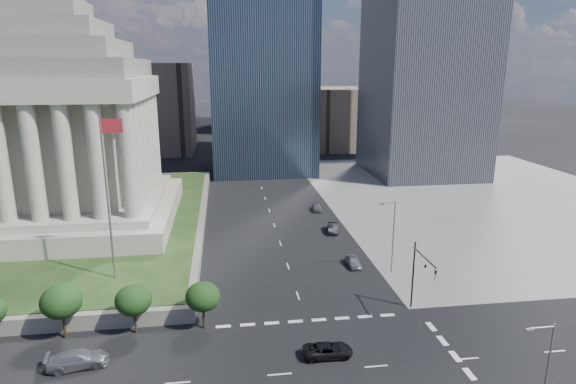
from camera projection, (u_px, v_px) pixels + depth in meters
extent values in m
plane|color=black|center=(254.00, 166.00, 134.93)|extent=(500.00, 500.00, 0.00)
cube|color=slate|center=(482.00, 197.00, 102.51)|extent=(68.00, 90.00, 0.03)
cube|color=#686159|center=(7.00, 226.00, 80.93)|extent=(66.00, 70.00, 1.80)
cube|color=#1D3314|center=(6.00, 221.00, 80.69)|extent=(64.00, 68.00, 0.10)
cylinder|color=slate|center=(107.00, 199.00, 56.20)|extent=(0.24, 0.24, 20.00)
cube|color=maroon|center=(111.00, 126.00, 54.21)|extent=(2.40, 0.05, 1.60)
cube|color=black|center=(261.00, 54.00, 122.83)|extent=(26.00, 26.00, 60.00)
cube|color=brown|center=(341.00, 117.00, 165.32)|extent=(20.00, 30.00, 20.00)
cube|color=brown|center=(155.00, 108.00, 156.29)|extent=(24.00, 30.00, 28.00)
cylinder|color=black|center=(413.00, 275.00, 54.50)|extent=(0.18, 0.18, 8.00)
cylinder|color=black|center=(425.00, 258.00, 51.05)|extent=(0.14, 5.50, 0.14)
cube|color=black|center=(435.00, 275.00, 48.62)|extent=(0.30, 0.30, 1.10)
cylinder|color=slate|center=(542.00, 327.00, 32.43)|extent=(1.80, 0.12, 0.12)
cube|color=slate|center=(530.00, 330.00, 32.34)|extent=(0.50, 0.22, 0.14)
cylinder|color=slate|center=(393.00, 238.00, 63.49)|extent=(0.16, 0.16, 10.00)
cylinder|color=slate|center=(389.00, 203.00, 62.16)|extent=(1.80, 0.12, 0.12)
cube|color=slate|center=(382.00, 204.00, 62.07)|extent=(0.50, 0.22, 0.14)
imported|color=black|center=(328.00, 350.00, 45.84)|extent=(4.79, 2.23, 1.33)
imported|color=#57595F|center=(78.00, 359.00, 44.20)|extent=(5.73, 3.07, 1.58)
imported|color=gray|center=(353.00, 261.00, 66.72)|extent=(1.65, 4.05, 1.38)
imported|color=black|center=(333.00, 228.00, 80.42)|extent=(2.31, 4.72, 1.49)
imported|color=slate|center=(317.00, 207.00, 92.53)|extent=(2.11, 4.25, 1.39)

